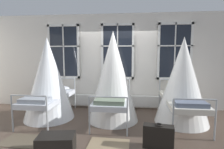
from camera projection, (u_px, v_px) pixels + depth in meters
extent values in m
plane|color=#4C3D33|center=(114.00, 120.00, 4.70)|extent=(21.89, 21.89, 0.00)
cube|color=silver|center=(118.00, 62.00, 5.75)|extent=(8.90, 0.10, 3.06)
cube|color=black|center=(64.00, 52.00, 5.78)|extent=(1.06, 0.02, 1.76)
cube|color=silver|center=(65.00, 77.00, 5.88)|extent=(1.06, 0.06, 0.07)
cube|color=silver|center=(63.00, 25.00, 5.69)|extent=(1.06, 0.06, 0.07)
cube|color=silver|center=(49.00, 52.00, 5.83)|extent=(0.07, 0.06, 1.76)
cube|color=silver|center=(78.00, 52.00, 5.73)|extent=(0.07, 0.06, 1.76)
cube|color=silver|center=(64.00, 52.00, 5.78)|extent=(0.04, 0.06, 1.76)
cube|color=silver|center=(64.00, 46.00, 5.76)|extent=(1.06, 0.06, 0.04)
cube|color=black|center=(118.00, 52.00, 5.61)|extent=(1.06, 0.02, 1.76)
cube|color=silver|center=(117.00, 78.00, 5.70)|extent=(1.06, 0.06, 0.07)
cube|color=silver|center=(118.00, 25.00, 5.51)|extent=(1.06, 0.06, 0.07)
cube|color=silver|center=(102.00, 52.00, 5.66)|extent=(0.07, 0.06, 1.76)
cube|color=silver|center=(133.00, 52.00, 5.56)|extent=(0.07, 0.06, 1.76)
cube|color=silver|center=(118.00, 52.00, 5.61)|extent=(0.04, 0.06, 1.76)
cube|color=silver|center=(118.00, 46.00, 5.59)|extent=(1.06, 0.06, 0.04)
cube|color=black|center=(175.00, 51.00, 5.43)|extent=(1.06, 0.02, 1.76)
cube|color=silver|center=(174.00, 78.00, 5.53)|extent=(1.06, 0.06, 0.07)
cube|color=silver|center=(176.00, 24.00, 5.34)|extent=(1.06, 0.06, 0.07)
cube|color=silver|center=(159.00, 52.00, 5.48)|extent=(0.07, 0.06, 1.76)
cube|color=silver|center=(191.00, 51.00, 5.38)|extent=(0.07, 0.06, 1.76)
cube|color=silver|center=(175.00, 51.00, 5.43)|extent=(0.04, 0.06, 1.76)
cube|color=silver|center=(175.00, 46.00, 5.41)|extent=(1.06, 0.06, 0.04)
cube|color=silver|center=(117.00, 101.00, 5.77)|extent=(4.16, 0.10, 0.36)
cylinder|color=#9EA3A8|center=(51.00, 93.00, 5.84)|extent=(0.04, 0.04, 0.98)
cylinder|color=#9EA3A8|center=(75.00, 93.00, 5.75)|extent=(0.04, 0.04, 0.98)
cylinder|color=#9EA3A8|center=(12.00, 114.00, 3.96)|extent=(0.04, 0.04, 0.85)
cylinder|color=#9EA3A8|center=(47.00, 115.00, 3.87)|extent=(0.04, 0.04, 0.85)
cylinder|color=#9EA3A8|center=(35.00, 99.00, 4.89)|extent=(0.06, 1.91, 0.03)
cylinder|color=#9EA3A8|center=(64.00, 100.00, 4.80)|extent=(0.06, 1.91, 0.03)
cylinder|color=#9EA3A8|center=(62.00, 78.00, 5.74)|extent=(0.83, 0.04, 0.03)
cylinder|color=#9EA3A8|center=(28.00, 96.00, 3.86)|extent=(0.83, 0.04, 0.03)
cube|color=silver|center=(49.00, 98.00, 4.84)|extent=(0.87, 1.94, 0.12)
ellipsoid|color=silver|center=(60.00, 88.00, 5.53)|extent=(0.64, 0.41, 0.14)
cube|color=#8C939E|center=(35.00, 100.00, 4.14)|extent=(0.69, 0.37, 0.10)
cone|color=white|center=(48.00, 78.00, 4.78)|extent=(1.35, 1.35, 2.23)
cylinder|color=#9EA3A8|center=(104.00, 94.00, 5.72)|extent=(0.04, 0.04, 0.98)
cylinder|color=#9EA3A8|center=(129.00, 94.00, 5.62)|extent=(0.04, 0.04, 0.98)
cylinder|color=#9EA3A8|center=(89.00, 116.00, 3.84)|extent=(0.04, 0.04, 0.85)
cylinder|color=#9EA3A8|center=(127.00, 117.00, 3.74)|extent=(0.04, 0.04, 0.85)
cylinder|color=#9EA3A8|center=(98.00, 100.00, 4.77)|extent=(0.07, 1.91, 0.03)
cylinder|color=#9EA3A8|center=(128.00, 101.00, 4.68)|extent=(0.07, 1.91, 0.03)
cylinder|color=#9EA3A8|center=(116.00, 79.00, 5.61)|extent=(0.83, 0.05, 0.03)
cylinder|color=#9EA3A8|center=(108.00, 97.00, 3.74)|extent=(0.83, 0.05, 0.03)
cube|color=silver|center=(113.00, 99.00, 4.72)|extent=(0.88, 1.95, 0.12)
ellipsoid|color=silver|center=(116.00, 89.00, 5.41)|extent=(0.64, 0.41, 0.14)
cube|color=slate|center=(110.00, 102.00, 4.02)|extent=(0.69, 0.37, 0.10)
cone|color=white|center=(113.00, 76.00, 4.65)|extent=(1.35, 1.35, 2.37)
cylinder|color=#9EA3A8|center=(160.00, 95.00, 5.53)|extent=(0.04, 0.04, 0.98)
cylinder|color=#9EA3A8|center=(187.00, 96.00, 5.43)|extent=(0.04, 0.04, 0.98)
cylinder|color=#9EA3A8|center=(173.00, 119.00, 3.65)|extent=(0.04, 0.04, 0.85)
cylinder|color=#9EA3A8|center=(215.00, 120.00, 3.55)|extent=(0.04, 0.04, 0.85)
cylinder|color=#9EA3A8|center=(165.00, 102.00, 4.58)|extent=(0.07, 1.91, 0.03)
cylinder|color=#9EA3A8|center=(198.00, 103.00, 4.48)|extent=(0.07, 1.91, 0.03)
cylinder|color=#9EA3A8|center=(174.00, 80.00, 5.42)|extent=(0.83, 0.05, 0.03)
cylinder|color=#9EA3A8|center=(195.00, 99.00, 3.55)|extent=(0.83, 0.05, 0.03)
cube|color=silver|center=(182.00, 101.00, 4.53)|extent=(0.89, 1.95, 0.12)
ellipsoid|color=#B7B2A3|center=(175.00, 90.00, 5.22)|extent=(0.65, 0.41, 0.14)
cube|color=slate|center=(190.00, 104.00, 3.83)|extent=(0.69, 0.37, 0.10)
cone|color=white|center=(182.00, 80.00, 4.47)|extent=(1.35, 1.35, 2.20)
cube|color=brown|center=(22.00, 141.00, 3.59)|extent=(0.82, 0.59, 0.01)
cube|color=#8E7A5B|center=(109.00, 145.00, 3.41)|extent=(0.82, 0.58, 0.01)
cube|color=black|center=(158.00, 137.00, 3.30)|extent=(0.59, 0.29, 0.44)
cube|color=tan|center=(158.00, 134.00, 3.40)|extent=(0.50, 0.10, 0.03)
torus|color=black|center=(159.00, 125.00, 3.27)|extent=(0.17, 0.17, 0.02)
cube|color=black|center=(56.00, 144.00, 3.11)|extent=(0.69, 0.49, 0.34)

